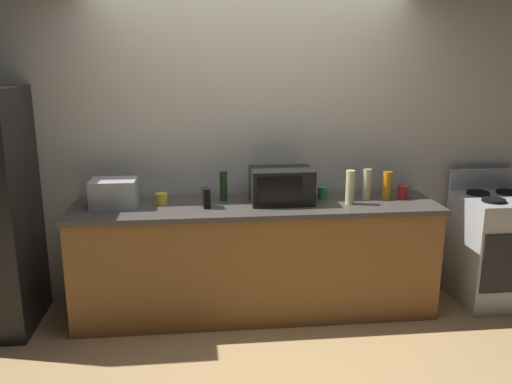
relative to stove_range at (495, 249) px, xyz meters
name	(u,v)px	position (x,y,z in m)	size (l,w,h in m)	color
ground_plane	(262,336)	(-2.00, -0.40, -0.46)	(8.00, 8.00, 0.00)	tan
back_wall	(251,139)	(-2.00, 0.41, 0.89)	(6.40, 0.10, 2.70)	beige
counter_run	(256,259)	(-2.00, 0.00, -0.01)	(2.84, 0.64, 0.90)	brown
stove_range	(495,249)	(0.00, 0.00, 0.00)	(0.60, 0.61, 1.08)	#B7BABF
microwave	(281,185)	(-1.80, 0.05, 0.57)	(0.48, 0.35, 0.27)	black
toaster_oven	(114,193)	(-3.08, 0.06, 0.54)	(0.34, 0.26, 0.21)	#B7BABF
cordless_phone	(206,198)	(-2.38, -0.04, 0.51)	(0.05, 0.11, 0.15)	black
bottle_dish_soap	(387,185)	(-0.94, 0.06, 0.55)	(0.08, 0.08, 0.22)	orange
bottle_hand_soap	(350,187)	(-1.28, -0.06, 0.57)	(0.07, 0.07, 0.26)	beige
bottle_vinegar	(367,184)	(-1.10, 0.06, 0.56)	(0.07, 0.07, 0.25)	beige
bottle_wine	(223,186)	(-2.24, 0.15, 0.56)	(0.06, 0.06, 0.24)	#1E3F19
mug_red	(403,192)	(-0.81, 0.06, 0.49)	(0.08, 0.08, 0.11)	red
mug_yellow	(162,199)	(-2.72, 0.09, 0.48)	(0.09, 0.09, 0.09)	yellow
mug_green	(323,193)	(-1.45, 0.13, 0.49)	(0.08, 0.08, 0.09)	#2D8C47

